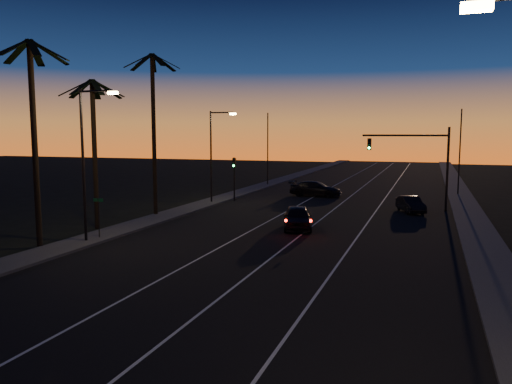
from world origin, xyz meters
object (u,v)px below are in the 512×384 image
at_px(lead_car, 297,217).
at_px(right_car, 411,204).
at_px(signal_mast, 418,154).
at_px(cross_car, 316,189).

distance_m(lead_car, right_car, 12.23).
height_order(signal_mast, right_car, signal_mast).
distance_m(signal_mast, cross_car, 12.53).
relative_size(signal_mast, right_car, 1.69).
height_order(signal_mast, lead_car, signal_mast).
height_order(lead_car, right_car, lead_car).
xyz_separation_m(lead_car, cross_car, (-2.70, 17.82, -0.00)).
distance_m(signal_mast, lead_car, 14.30).
bearing_deg(signal_mast, cross_car, 148.24).
relative_size(signal_mast, lead_car, 1.32).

